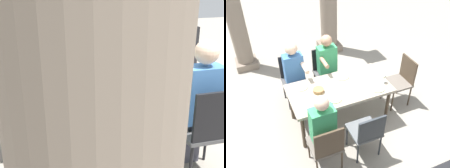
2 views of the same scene
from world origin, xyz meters
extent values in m
plane|color=gray|center=(0.00, 0.00, 0.00)|extent=(16.00, 16.00, 0.00)
cube|color=tan|center=(0.00, 0.00, 0.71)|extent=(1.67, 0.86, 0.05)
cylinder|color=#473828|center=(-0.75, 0.35, 0.34)|extent=(0.06, 0.06, 0.68)
cylinder|color=#473828|center=(0.75, 0.35, 0.34)|extent=(0.06, 0.06, 0.68)
cylinder|color=#473828|center=(-0.75, -0.35, 0.34)|extent=(0.06, 0.06, 0.68)
cylinder|color=#473828|center=(0.75, -0.35, 0.34)|extent=(0.06, 0.06, 0.68)
cube|color=#4F4F50|center=(-0.56, 0.77, 0.47)|extent=(0.44, 0.44, 0.04)
cube|color=black|center=(-0.56, 0.97, 0.71)|extent=(0.42, 0.03, 0.46)
cylinder|color=black|center=(-0.75, 0.58, 0.23)|extent=(0.03, 0.03, 0.46)
cylinder|color=black|center=(-0.37, 0.58, 0.23)|extent=(0.03, 0.03, 0.46)
cylinder|color=black|center=(-0.37, 0.96, 0.23)|extent=(0.03, 0.03, 0.46)
cube|color=#6A6158|center=(-0.56, -0.77, 0.45)|extent=(0.44, 0.44, 0.04)
cube|color=#473828|center=(-0.56, -0.97, 0.68)|extent=(0.42, 0.03, 0.46)
cylinder|color=#473828|center=(-0.37, -0.58, 0.21)|extent=(0.03, 0.03, 0.43)
cylinder|color=#473828|center=(-0.75, -0.58, 0.21)|extent=(0.03, 0.03, 0.43)
cylinder|color=#473828|center=(-0.37, -0.96, 0.21)|extent=(0.03, 0.03, 0.43)
cylinder|color=#473828|center=(-0.75, -0.96, 0.21)|extent=(0.03, 0.03, 0.43)
cube|color=#4F4F50|center=(0.07, 0.77, 0.47)|extent=(0.44, 0.44, 0.04)
cube|color=black|center=(0.07, 0.97, 0.70)|extent=(0.42, 0.03, 0.47)
cylinder|color=black|center=(-0.12, 0.58, 0.23)|extent=(0.03, 0.03, 0.45)
cylinder|color=black|center=(0.26, 0.58, 0.23)|extent=(0.03, 0.03, 0.45)
cube|color=#5B5E61|center=(0.07, -0.77, 0.46)|extent=(0.44, 0.44, 0.04)
cube|color=#2D3338|center=(0.07, -0.97, 0.67)|extent=(0.42, 0.03, 0.42)
cylinder|color=#2D3338|center=(0.26, -0.58, 0.22)|extent=(0.03, 0.03, 0.44)
cylinder|color=#2D3338|center=(-0.12, -0.58, 0.22)|extent=(0.03, 0.03, 0.44)
cylinder|color=#2D3338|center=(0.26, -0.96, 0.22)|extent=(0.03, 0.03, 0.44)
cylinder|color=#2D3338|center=(-0.12, -0.96, 0.22)|extent=(0.03, 0.03, 0.44)
cube|color=#6A6158|center=(1.17, 0.00, 0.47)|extent=(0.44, 0.44, 0.04)
cylinder|color=#473828|center=(0.98, 0.19, 0.22)|extent=(0.03, 0.03, 0.45)
cylinder|color=#473828|center=(0.98, -0.19, 0.22)|extent=(0.03, 0.03, 0.45)
cube|color=#3F3F4C|center=(-0.56, -0.54, 0.23)|extent=(0.24, 0.14, 0.46)
cube|color=#3F3F4C|center=(-0.56, -0.63, 0.51)|extent=(0.28, 0.32, 0.10)
cube|color=#389E60|center=(-0.56, -0.74, 0.83)|extent=(0.34, 0.20, 0.53)
sphere|color=beige|center=(-0.56, -0.74, 1.21)|extent=(0.20, 0.20, 0.20)
cylinder|color=beige|center=(-0.70, -0.50, 0.94)|extent=(0.07, 0.30, 0.07)
cube|color=#3F3F4C|center=(0.07, 0.53, 0.23)|extent=(0.24, 0.14, 0.46)
cube|color=#3F3F4C|center=(0.07, 0.62, 0.51)|extent=(0.28, 0.32, 0.10)
cube|color=#389E60|center=(0.07, 0.73, 0.83)|extent=(0.34, 0.20, 0.54)
sphere|color=tan|center=(0.07, 0.73, 1.22)|extent=(0.21, 0.21, 0.21)
cylinder|color=tan|center=(-0.07, 0.49, 0.95)|extent=(0.07, 0.30, 0.07)
cube|color=#3F3F4C|center=(-0.56, 0.52, 0.23)|extent=(0.24, 0.14, 0.46)
cube|color=#3F3F4C|center=(-0.56, 0.61, 0.51)|extent=(0.28, 0.32, 0.10)
cube|color=#3F72B2|center=(-0.56, 0.72, 0.82)|extent=(0.34, 0.20, 0.53)
sphere|color=beige|center=(-0.56, 0.72, 1.21)|extent=(0.21, 0.21, 0.21)
cylinder|color=beige|center=(-0.42, 0.48, 0.94)|extent=(0.07, 0.30, 0.07)
cylinder|color=gray|center=(0.78, 2.43, 1.51)|extent=(0.40, 0.40, 2.70)
cube|color=black|center=(0.00, -1.93, 0.45)|extent=(4.07, 0.10, 0.90)
cylinder|color=white|center=(-0.58, 0.26, 0.74)|extent=(0.23, 0.23, 0.01)
torus|color=#A4C786|center=(-0.58, 0.26, 0.74)|extent=(0.23, 0.23, 0.01)
cube|color=silver|center=(-0.73, 0.26, 0.73)|extent=(0.02, 0.17, 0.01)
cube|color=silver|center=(-0.43, 0.26, 0.73)|extent=(0.02, 0.17, 0.01)
cylinder|color=silver|center=(-0.17, -0.24, 0.74)|extent=(0.22, 0.22, 0.01)
torus|color=#A0BE77|center=(-0.17, -0.24, 0.74)|extent=(0.22, 0.22, 0.01)
cube|color=silver|center=(-0.32, -0.24, 0.73)|extent=(0.03, 0.17, 0.01)
cube|color=silver|center=(-0.02, -0.24, 0.73)|extent=(0.03, 0.17, 0.01)
cylinder|color=silver|center=(0.16, 0.26, 0.74)|extent=(0.26, 0.26, 0.01)
torus|color=#A0BE77|center=(0.16, 0.26, 0.74)|extent=(0.26, 0.26, 0.01)
cube|color=silver|center=(0.01, 0.26, 0.73)|extent=(0.04, 0.17, 0.01)
cube|color=silver|center=(0.31, 0.26, 0.73)|extent=(0.03, 0.17, 0.01)
cylinder|color=silver|center=(0.57, -0.27, 0.74)|extent=(0.24, 0.24, 0.01)
torus|color=#A0BE77|center=(0.57, -0.27, 0.74)|extent=(0.25, 0.25, 0.01)
cylinder|color=white|center=(0.73, -0.17, 0.73)|extent=(0.06, 0.06, 0.00)
cylinder|color=white|center=(0.73, -0.17, 0.78)|extent=(0.01, 0.01, 0.09)
sphere|color=#F2EFCC|center=(0.73, -0.17, 0.86)|extent=(0.08, 0.08, 0.08)
cube|color=silver|center=(0.42, -0.27, 0.73)|extent=(0.03, 0.17, 0.01)
cube|color=silver|center=(0.72, -0.27, 0.73)|extent=(0.02, 0.17, 0.01)
cylinder|color=#9E7547|center=(-0.35, 0.03, 0.76)|extent=(0.17, 0.17, 0.06)
camera|label=1|loc=(0.91, 3.04, 1.90)|focal=50.37mm
camera|label=2|loc=(-1.30, -2.95, 3.33)|focal=40.43mm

